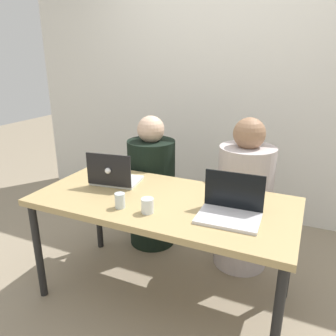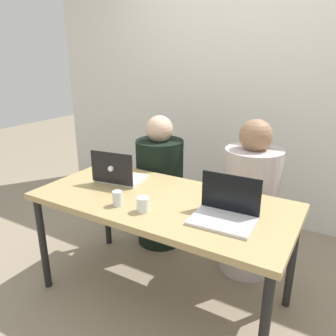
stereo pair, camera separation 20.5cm
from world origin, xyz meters
name	(u,v)px [view 2 (the right image)]	position (x,y,z in m)	size (l,w,h in m)	color
ground_plane	(162,295)	(0.00, 0.00, 0.00)	(12.00, 12.00, 0.00)	gray
back_wall	(244,92)	(0.00, 1.52, 1.25)	(4.50, 0.10, 2.50)	silver
desk	(162,208)	(0.00, 0.00, 0.67)	(1.63, 0.77, 0.74)	tan
person_on_left	(160,189)	(-0.39, 0.61, 0.50)	(0.47, 0.47, 1.13)	black
person_on_right	(250,207)	(0.39, 0.61, 0.52)	(0.46, 0.46, 1.18)	#BBAFAF
laptop_front_right	(225,211)	(0.44, -0.06, 0.79)	(0.35, 0.28, 0.23)	silver
laptop_back_left	(118,175)	(-0.42, 0.09, 0.79)	(0.35, 0.30, 0.24)	silver
water_glass_left	(118,199)	(-0.18, -0.22, 0.77)	(0.06, 0.06, 0.09)	silver
water_glass_center	(143,206)	(0.00, -0.21, 0.77)	(0.07, 0.07, 0.09)	white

